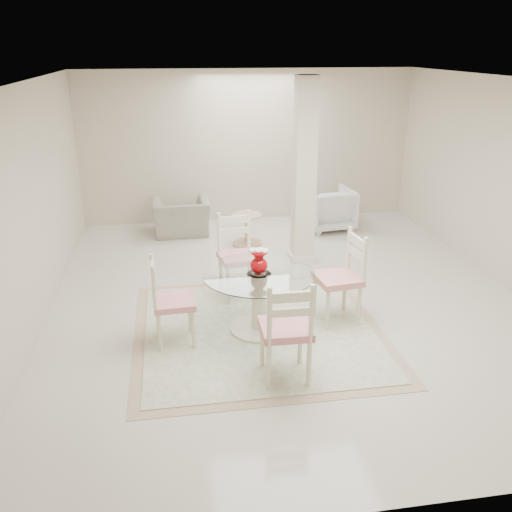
{
  "coord_description": "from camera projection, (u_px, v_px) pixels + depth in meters",
  "views": [
    {
      "loc": [
        -1.42,
        -6.23,
        3.08
      ],
      "look_at": [
        -0.52,
        -0.61,
        0.85
      ],
      "focal_mm": 38.0,
      "sensor_mm": 36.0,
      "label": 1
    }
  ],
  "objects": [
    {
      "name": "room_shell",
      "position": [
        291.0,
        156.0,
        6.39
      ],
      "size": [
        6.02,
        7.02,
        2.71
      ],
      "color": "beige",
      "rests_on": "ground"
    },
    {
      "name": "area_rug",
      "position": [
        259.0,
        330.0,
        6.24
      ],
      "size": [
        2.82,
        2.82,
        0.02
      ],
      "color": "tan",
      "rests_on": "ground"
    },
    {
      "name": "side_table",
      "position": [
        247.0,
        231.0,
        8.85
      ],
      "size": [
        0.5,
        0.5,
        0.52
      ],
      "color": "tan",
      "rests_on": "ground"
    },
    {
      "name": "dining_chair_east",
      "position": [
        344.0,
        271.0,
        6.27
      ],
      "size": [
        0.54,
        0.54,
        1.21
      ],
      "rotation": [
        0.0,
        0.0,
        -1.44
      ],
      "color": "#EEE3C3",
      "rests_on": "ground"
    },
    {
      "name": "dining_chair_west",
      "position": [
        167.0,
        296.0,
        5.79
      ],
      "size": [
        0.46,
        0.46,
        1.1
      ],
      "rotation": [
        0.0,
        0.0,
        1.62
      ],
      "color": "beige",
      "rests_on": "ground"
    },
    {
      "name": "armchair_white",
      "position": [
        329.0,
        209.0,
        9.58
      ],
      "size": [
        0.87,
        0.89,
        0.74
      ],
      "primitive_type": "imported",
      "rotation": [
        0.0,
        0.0,
        3.25
      ],
      "color": "white",
      "rests_on": "ground"
    },
    {
      "name": "column",
      "position": [
        304.0,
        172.0,
        7.84
      ],
      "size": [
        0.3,
        0.3,
        2.7
      ],
      "primitive_type": "cube",
      "color": "beige",
      "rests_on": "ground"
    },
    {
      "name": "recliner_taupe",
      "position": [
        181.0,
        217.0,
        9.33
      ],
      "size": [
        0.97,
        0.85,
        0.62
      ],
      "primitive_type": "imported",
      "rotation": [
        0.0,
        0.0,
        3.16
      ],
      "color": "gray",
      "rests_on": "ground"
    },
    {
      "name": "dining_table",
      "position": [
        259.0,
        302.0,
        6.11
      ],
      "size": [
        1.25,
        1.25,
        0.72
      ],
      "rotation": [
        0.0,
        0.0,
        0.11
      ],
      "color": "#F6EDCA",
      "rests_on": "ground"
    },
    {
      "name": "dining_chair_south",
      "position": [
        287.0,
        324.0,
        5.09
      ],
      "size": [
        0.49,
        0.49,
        1.19
      ],
      "rotation": [
        0.0,
        0.0,
        3.12
      ],
      "color": "#F1E9C6",
      "rests_on": "ground"
    },
    {
      "name": "dining_chair_north",
      "position": [
        237.0,
        249.0,
        6.94
      ],
      "size": [
        0.54,
        0.54,
        1.2
      ],
      "rotation": [
        0.0,
        0.0,
        0.14
      ],
      "color": "beige",
      "rests_on": "ground"
    },
    {
      "name": "ground",
      "position": [
        288.0,
        297.0,
        7.06
      ],
      "size": [
        7.0,
        7.0,
        0.0
      ],
      "primitive_type": "plane",
      "color": "beige",
      "rests_on": "ground"
    },
    {
      "name": "red_vase",
      "position": [
        259.0,
        261.0,
        5.93
      ],
      "size": [
        0.22,
        0.19,
        0.29
      ],
      "color": "#A3050A",
      "rests_on": "dining_table"
    }
  ]
}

